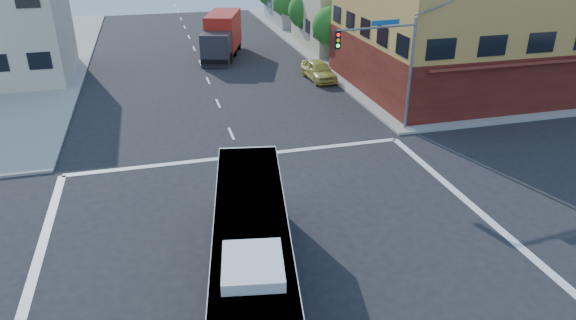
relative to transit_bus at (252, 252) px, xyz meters
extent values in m
plane|color=black|center=(1.64, 2.07, -1.70)|extent=(120.00, 120.00, 0.00)
cube|color=gray|center=(36.64, 37.07, -1.62)|extent=(50.00, 50.00, 0.15)
cube|color=maroon|center=(21.64, 20.57, 0.30)|extent=(18.09, 15.08, 4.00)
cube|color=maroon|center=(21.64, 13.47, 1.90)|extent=(16.00, 1.60, 0.51)
cube|color=beige|center=(18.64, 36.07, 2.80)|extent=(12.00, 10.00, 9.00)
cylinder|color=slate|center=(12.44, 12.87, 1.80)|extent=(0.18, 0.18, 7.00)
cylinder|color=slate|center=(9.94, 12.62, 4.90)|extent=(5.01, 0.62, 0.12)
cube|color=black|center=(7.44, 12.37, 4.40)|extent=(0.32, 0.30, 1.00)
sphere|color=#FF0C0C|center=(7.44, 12.20, 4.70)|extent=(0.20, 0.20, 0.20)
sphere|color=yellow|center=(7.44, 12.20, 4.40)|extent=(0.20, 0.20, 0.20)
sphere|color=#19FF33|center=(7.44, 12.20, 4.10)|extent=(0.20, 0.20, 0.20)
cube|color=#155192|center=(10.44, 12.67, 5.15)|extent=(1.80, 0.22, 0.28)
cylinder|color=#372014|center=(13.44, 30.07, -0.73)|extent=(0.28, 0.28, 1.92)
sphere|color=#1A5B1D|center=(13.44, 30.07, 1.67)|extent=(3.60, 3.60, 3.60)
sphere|color=#1A5B1D|center=(13.84, 29.77, 2.57)|extent=(2.52, 2.52, 2.52)
cylinder|color=#372014|center=(13.44, 38.07, -0.70)|extent=(0.28, 0.28, 1.99)
sphere|color=#1A5B1D|center=(13.44, 38.07, 1.82)|extent=(3.80, 3.80, 3.80)
sphere|color=#1A5B1D|center=(13.84, 37.77, 2.77)|extent=(2.66, 2.66, 2.66)
cylinder|color=#372014|center=(13.44, 46.07, -0.75)|extent=(0.28, 0.28, 1.89)
sphere|color=#1A5B1D|center=(13.44, 46.07, 1.55)|extent=(3.40, 3.40, 3.40)
cylinder|color=#372014|center=(13.44, 54.07, -0.68)|extent=(0.28, 0.28, 2.03)
cube|color=black|center=(0.00, 0.02, -1.16)|extent=(4.47, 11.98, 0.44)
cube|color=white|center=(0.00, 0.02, 0.03)|extent=(4.45, 11.95, 2.78)
cube|color=black|center=(0.00, 0.02, 0.20)|extent=(4.44, 11.61, 1.22)
cube|color=black|center=(0.99, 5.73, 0.11)|extent=(2.26, 0.45, 1.32)
cube|color=#E5590C|center=(1.00, 5.75, 1.08)|extent=(1.85, 0.37, 0.27)
cube|color=white|center=(0.00, 0.02, 1.36)|extent=(4.36, 11.71, 0.12)
cube|color=white|center=(-0.50, -2.86, 1.60)|extent=(2.08, 2.41, 0.35)
cube|color=#047835|center=(-1.32, -0.25, -0.67)|extent=(0.94, 5.29, 0.27)
cube|color=#047835|center=(1.16, -0.68, -0.67)|extent=(0.94, 5.29, 0.27)
cylinder|color=black|center=(-0.50, 3.91, -1.19)|extent=(0.46, 1.05, 1.01)
cylinder|color=#99999E|center=(-0.64, 3.93, -1.19)|extent=(0.13, 0.51, 0.51)
cylinder|color=black|center=(1.79, 3.51, -1.19)|extent=(0.46, 1.05, 1.01)
cylinder|color=#99999E|center=(1.93, 3.49, -1.19)|extent=(0.13, 0.51, 0.51)
cube|color=#28282D|center=(3.09, 31.99, -0.26)|extent=(3.17, 3.09, 2.87)
cube|color=black|center=(2.76, 30.99, 0.18)|extent=(2.24, 0.80, 1.11)
cube|color=red|center=(4.37, 35.99, 0.62)|extent=(4.42, 6.71, 3.32)
cube|color=black|center=(3.97, 34.73, -1.09)|extent=(5.02, 9.17, 0.33)
cylinder|color=black|center=(2.05, 32.56, -1.14)|extent=(0.63, 1.15, 1.11)
cylinder|color=black|center=(4.26, 31.84, -1.14)|extent=(0.63, 1.15, 1.11)
cylinder|color=black|center=(3.03, 35.61, -1.14)|extent=(0.63, 1.15, 1.11)
cylinder|color=black|center=(5.24, 34.90, -1.14)|extent=(0.63, 1.15, 1.11)
cylinder|color=black|center=(3.88, 38.24, -1.14)|extent=(0.63, 1.15, 1.11)
cylinder|color=black|center=(6.09, 37.53, -1.14)|extent=(0.63, 1.15, 1.11)
imported|color=#C9C155|center=(10.61, 24.99, -0.90)|extent=(2.15, 4.77, 1.59)
camera|label=1|loc=(-2.59, -14.61, 10.52)|focal=32.00mm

